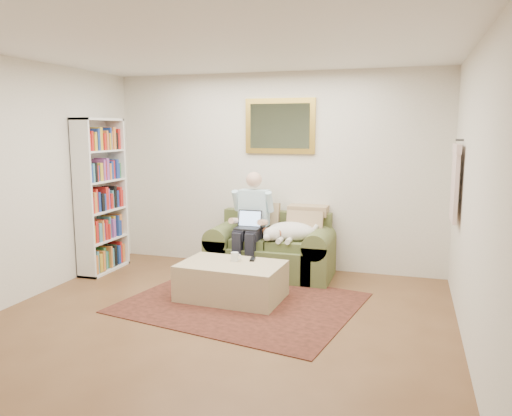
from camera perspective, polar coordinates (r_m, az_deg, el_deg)
The scene contains 12 objects.
room_shell at distance 4.68m, azimuth -4.74°, elevation 2.10°, with size 4.51×5.00×2.61m.
rug at distance 5.49m, azimuth -1.67°, elevation -10.75°, with size 2.36×1.89×0.01m, color black.
sofa at distance 6.44m, azimuth 1.73°, elevation -5.28°, with size 1.57×0.80×0.94m.
seated_man at distance 6.29m, azimuth -0.68°, elevation -1.98°, with size 0.52×0.74×1.32m, color #8CC6D8, non-canonical shape.
laptop at distance 6.23m, azimuth -0.85°, elevation -1.80°, with size 0.31×0.24×0.22m.
sleeping_dog at distance 6.23m, azimuth 4.06°, elevation -2.68°, with size 0.65×0.41×0.24m, color white, non-canonical shape.
ottoman at distance 5.56m, azimuth -2.81°, elevation -8.34°, with size 1.11×0.71×0.40m, color tan.
coffee_mug at distance 5.58m, azimuth -2.45°, elevation -5.58°, with size 0.08×0.08×0.10m, color white.
tv_remote at distance 5.63m, azimuth -0.39°, elevation -5.87°, with size 0.05×0.15×0.02m, color black.
bookshelf at distance 6.80m, azimuth -17.30°, elevation 1.33°, with size 0.28×0.80×2.00m, color white, non-canonical shape.
wall_mirror at distance 6.64m, azimuth 2.75°, elevation 9.34°, with size 0.94×0.04×0.72m.
hanging_shirt at distance 5.59m, azimuth 21.81°, elevation 3.13°, with size 0.06×0.52×0.90m, color beige, non-canonical shape.
Camera 1 is at (1.74, -3.95, 1.86)m, focal length 35.00 mm.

